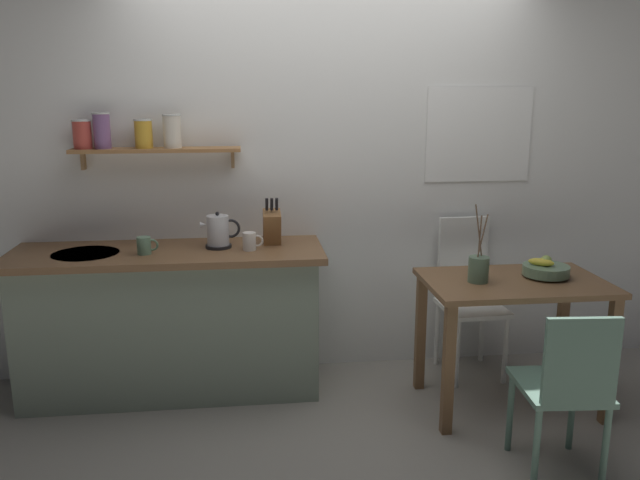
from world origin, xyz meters
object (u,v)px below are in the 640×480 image
at_px(dining_table, 513,302).
at_px(twig_vase, 478,269).
at_px(knife_block, 272,226).
at_px(coffee_mug_spare, 250,241).
at_px(fruit_bowl, 546,269).
at_px(dining_chair_near, 566,385).
at_px(electric_kettle, 219,232).
at_px(dining_chair_far, 467,290).
at_px(coffee_mug_by_sink, 145,245).

relative_size(dining_table, twig_vase, 2.30).
height_order(twig_vase, knife_block, twig_vase).
bearing_deg(coffee_mug_spare, fruit_bowl, -10.43).
bearing_deg(dining_table, fruit_bowl, 9.93).
xyz_separation_m(dining_table, coffee_mug_spare, (-1.49, 0.34, 0.32)).
relative_size(dining_chair_near, fruit_bowl, 3.27).
relative_size(fruit_bowl, electric_kettle, 1.12).
bearing_deg(dining_chair_far, coffee_mug_spare, -172.61).
distance_m(dining_table, coffee_mug_by_sink, 2.14).
bearing_deg(twig_vase, dining_chair_far, 75.19).
distance_m(dining_chair_far, fruit_bowl, 0.63).
relative_size(dining_chair_far, twig_vase, 2.28).
height_order(dining_chair_near, twig_vase, twig_vase).
xyz_separation_m(fruit_bowl, electric_kettle, (-1.87, 0.39, 0.18)).
bearing_deg(dining_table, dining_chair_near, -93.85).
relative_size(twig_vase, knife_block, 1.52).
relative_size(dining_table, electric_kettle, 4.32).
bearing_deg(fruit_bowl, dining_chair_far, 119.30).
distance_m(twig_vase, electric_kettle, 1.52).
distance_m(twig_vase, coffee_mug_by_sink, 1.90).
height_order(knife_block, coffee_mug_spare, knife_block).
bearing_deg(fruit_bowl, dining_chair_near, -107.51).
bearing_deg(fruit_bowl, coffee_mug_by_sink, 172.84).
bearing_deg(twig_vase, dining_chair_near, -76.82).
relative_size(electric_kettle, knife_block, 0.81).
height_order(dining_chair_near, knife_block, knife_block).
xyz_separation_m(knife_block, coffee_mug_by_sink, (-0.74, -0.15, -0.06)).
bearing_deg(dining_table, coffee_mug_by_sink, 171.25).
xyz_separation_m(fruit_bowl, twig_vase, (-0.42, -0.05, 0.03)).
height_order(dining_table, fruit_bowl, fruit_bowl).
height_order(dining_table, knife_block, knife_block).
bearing_deg(coffee_mug_by_sink, electric_kettle, 14.21).
bearing_deg(coffee_mug_by_sink, dining_chair_near, -27.66).
xyz_separation_m(dining_chair_near, coffee_mug_spare, (-1.44, 1.09, 0.47)).
xyz_separation_m(coffee_mug_by_sink, coffee_mug_spare, (0.60, 0.02, 0.00)).
distance_m(dining_chair_near, fruit_bowl, 0.88).
bearing_deg(twig_vase, fruit_bowl, 6.14).
relative_size(fruit_bowl, knife_block, 0.91).
relative_size(dining_chair_far, knife_block, 3.48).
bearing_deg(knife_block, dining_table, -19.40).
relative_size(electric_kettle, coffee_mug_spare, 1.93).
height_order(twig_vase, coffee_mug_by_sink, twig_vase).
bearing_deg(electric_kettle, dining_table, -14.32).
bearing_deg(dining_chair_near, fruit_bowl, 72.49).
relative_size(dining_chair_far, coffee_mug_by_sink, 8.33).
xyz_separation_m(twig_vase, knife_block, (-1.13, 0.49, 0.17)).
xyz_separation_m(dining_chair_far, fruit_bowl, (0.28, -0.49, 0.27)).
relative_size(dining_table, dining_chair_near, 1.18).
bearing_deg(fruit_bowl, knife_block, 164.08).
xyz_separation_m(fruit_bowl, knife_block, (-1.55, 0.44, 0.20)).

